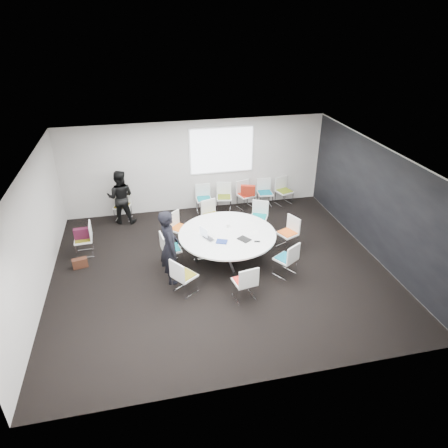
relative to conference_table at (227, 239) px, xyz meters
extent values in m
cube|color=black|center=(-0.28, -0.40, -0.58)|extent=(8.00, 7.00, 0.04)
cube|color=white|center=(-0.28, -0.40, 2.26)|extent=(8.00, 7.00, 0.04)
cube|color=#B5B0AA|center=(-0.28, 3.12, 0.84)|extent=(8.00, 0.04, 2.80)
cube|color=#B5B0AA|center=(-0.28, -3.92, 0.84)|extent=(8.00, 0.04, 2.80)
cube|color=#B5B0AA|center=(-4.30, -0.40, 0.84)|extent=(0.04, 7.00, 2.80)
cube|color=#B5B0AA|center=(3.74, -0.40, 0.84)|extent=(0.04, 7.00, 2.80)
cube|color=black|center=(3.71, -0.40, 0.84)|extent=(0.01, 6.94, 2.74)
cube|color=silver|center=(0.00, 0.00, -0.52)|extent=(0.90, 0.90, 0.08)
cylinder|color=silver|center=(0.00, 0.00, -0.20)|extent=(0.10, 0.10, 0.65)
cylinder|color=white|center=(0.00, 0.00, 0.15)|extent=(2.42, 2.42, 0.04)
cube|color=white|center=(0.52, 3.06, 1.29)|extent=(1.90, 0.03, 1.35)
cube|color=silver|center=(1.65, 0.14, -0.35)|extent=(0.55, 0.55, 0.42)
cube|color=white|center=(1.65, 0.14, -0.12)|extent=(0.59, 0.60, 0.04)
cube|color=#CE5216|center=(1.65, 0.14, -0.09)|extent=(0.51, 0.52, 0.03)
cube|color=white|center=(1.84, 0.23, 0.11)|extent=(0.22, 0.44, 0.42)
cube|color=silver|center=(1.18, 1.18, -0.35)|extent=(0.56, 0.56, 0.42)
cube|color=white|center=(1.18, 1.18, -0.12)|extent=(0.61, 0.60, 0.04)
cube|color=#077777|center=(1.18, 1.18, -0.09)|extent=(0.53, 0.52, 0.03)
cube|color=white|center=(1.28, 1.37, 0.11)|extent=(0.43, 0.24, 0.42)
cube|color=silver|center=(-0.10, 1.54, -0.35)|extent=(0.53, 0.53, 0.42)
cube|color=white|center=(-0.10, 1.54, -0.12)|extent=(0.57, 0.56, 0.04)
cube|color=olive|center=(-0.10, 1.54, -0.09)|extent=(0.50, 0.48, 0.03)
cube|color=white|center=(-0.16, 1.74, 0.11)|extent=(0.45, 0.17, 0.42)
cube|color=silver|center=(-1.07, 1.01, -0.35)|extent=(0.59, 0.59, 0.42)
cube|color=white|center=(-1.07, 1.01, -0.12)|extent=(0.64, 0.64, 0.04)
cube|color=#D85F14|center=(-1.07, 1.01, -0.09)|extent=(0.55, 0.55, 0.03)
cube|color=white|center=(-1.22, 1.16, 0.11)|extent=(0.35, 0.35, 0.42)
cube|color=silver|center=(-1.40, 0.03, -0.35)|extent=(0.48, 0.48, 0.42)
cube|color=white|center=(-1.40, 0.03, -0.12)|extent=(0.50, 0.52, 0.04)
cube|color=#087682|center=(-1.40, 0.03, -0.09)|extent=(0.43, 0.45, 0.03)
cube|color=white|center=(-1.61, 0.00, 0.11)|extent=(0.10, 0.46, 0.42)
cube|color=silver|center=(-1.23, -1.15, -0.35)|extent=(0.59, 0.59, 0.42)
cube|color=white|center=(-1.23, -1.15, -0.12)|extent=(0.63, 0.63, 0.04)
cube|color=olive|center=(-1.23, -1.15, -0.09)|extent=(0.54, 0.55, 0.03)
cube|color=white|center=(-1.40, -1.27, 0.11)|extent=(0.30, 0.40, 0.42)
cube|color=silver|center=(0.01, -1.64, -0.35)|extent=(0.49, 0.49, 0.42)
cube|color=white|center=(0.01, -1.64, -0.12)|extent=(0.53, 0.51, 0.04)
cube|color=red|center=(0.01, -1.64, -0.09)|extent=(0.46, 0.44, 0.03)
cube|color=white|center=(0.05, -1.84, 0.11)|extent=(0.46, 0.12, 0.42)
cube|color=silver|center=(1.19, -0.98, -0.35)|extent=(0.58, 0.58, 0.42)
cube|color=white|center=(1.19, -0.98, -0.12)|extent=(0.62, 0.62, 0.04)
cube|color=#0B6983|center=(1.19, -0.98, -0.09)|extent=(0.54, 0.53, 0.03)
cube|color=white|center=(1.30, -1.15, 0.11)|extent=(0.41, 0.28, 0.42)
cube|color=silver|center=(-0.13, 2.71, -0.35)|extent=(0.43, 0.43, 0.42)
cube|color=white|center=(-0.13, 2.71, -0.12)|extent=(0.47, 0.45, 0.04)
cube|color=#0C7680|center=(-0.13, 2.71, -0.09)|extent=(0.41, 0.39, 0.03)
cube|color=white|center=(-0.12, 2.92, 0.11)|extent=(0.46, 0.05, 0.42)
cube|color=silver|center=(0.51, 2.71, -0.35)|extent=(0.49, 0.49, 0.42)
cube|color=white|center=(0.51, 2.71, -0.12)|extent=(0.54, 0.52, 0.04)
cube|color=#616D18|center=(0.51, 2.71, -0.09)|extent=(0.47, 0.45, 0.03)
cube|color=white|center=(0.55, 2.91, 0.11)|extent=(0.46, 0.12, 0.42)
cube|color=silver|center=(1.23, 2.74, -0.35)|extent=(0.53, 0.53, 0.42)
cube|color=white|center=(1.23, 2.74, -0.12)|extent=(0.58, 0.56, 0.04)
cube|color=red|center=(1.23, 2.74, -0.09)|extent=(0.50, 0.49, 0.03)
cube|color=white|center=(1.16, 2.94, 0.11)|extent=(0.45, 0.18, 0.42)
cube|color=silver|center=(1.86, 2.75, -0.35)|extent=(0.44, 0.44, 0.42)
cube|color=white|center=(1.86, 2.75, -0.12)|extent=(0.48, 0.46, 0.04)
cube|color=#0C7087|center=(1.86, 2.75, -0.09)|extent=(0.42, 0.40, 0.03)
cube|color=white|center=(1.87, 2.96, 0.11)|extent=(0.46, 0.06, 0.42)
cube|color=silver|center=(2.52, 2.75, -0.35)|extent=(0.53, 0.53, 0.42)
cube|color=white|center=(2.52, 2.75, -0.12)|extent=(0.57, 0.56, 0.04)
cube|color=olive|center=(2.52, 2.75, -0.09)|extent=(0.50, 0.48, 0.03)
cube|color=white|center=(2.46, 2.95, 0.11)|extent=(0.45, 0.18, 0.42)
cube|color=silver|center=(-3.56, 0.97, -0.35)|extent=(0.44, 0.44, 0.42)
cube|color=white|center=(-3.56, 0.97, -0.12)|extent=(0.47, 0.49, 0.04)
cube|color=olive|center=(-3.56, 0.97, -0.09)|extent=(0.40, 0.42, 0.03)
cube|color=white|center=(-3.35, 0.99, 0.11)|extent=(0.06, 0.46, 0.42)
cube|color=silver|center=(-2.60, 2.75, -0.35)|extent=(0.52, 0.52, 0.42)
cube|color=white|center=(-2.60, 2.75, -0.12)|extent=(0.56, 0.55, 0.04)
cube|color=brown|center=(-2.60, 2.75, -0.09)|extent=(0.49, 0.48, 0.03)
cube|color=white|center=(-2.54, 2.96, 0.11)|extent=(0.45, 0.16, 0.42)
imported|color=black|center=(-1.48, -0.61, 0.34)|extent=(0.47, 0.68, 1.80)
imported|color=black|center=(-2.60, 2.60, 0.25)|extent=(0.89, 0.76, 1.62)
imported|color=#333338|center=(-0.46, -0.14, 0.18)|extent=(0.34, 0.39, 0.03)
cube|color=silver|center=(-0.60, -0.03, 0.30)|extent=(0.15, 0.28, 0.22)
cube|color=black|center=(0.33, -0.38, 0.18)|extent=(0.35, 0.37, 0.02)
cube|color=navy|center=(-0.22, -0.38, 0.18)|extent=(0.32, 0.28, 0.03)
cube|color=silver|center=(0.66, 0.33, 0.17)|extent=(0.35, 0.37, 0.00)
cube|color=white|center=(0.63, -0.12, 0.17)|extent=(0.34, 0.27, 0.00)
cylinder|color=white|center=(0.09, 0.31, 0.21)|extent=(0.08, 0.08, 0.09)
cube|color=black|center=(0.61, -0.54, 0.17)|extent=(0.15, 0.10, 0.01)
cube|color=#421125|center=(-3.56, 0.97, 0.06)|extent=(0.40, 0.15, 0.28)
cube|color=#3E1F14|center=(-3.63, 0.38, -0.44)|extent=(0.39, 0.23, 0.24)
cube|color=#A42514|center=(1.23, 2.53, 0.14)|extent=(0.47, 0.31, 0.36)
camera|label=1|loc=(-1.92, -8.38, 5.07)|focal=32.00mm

